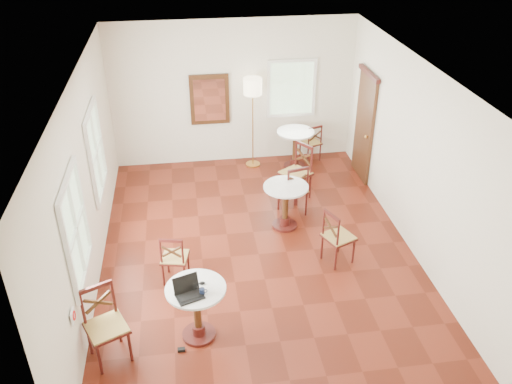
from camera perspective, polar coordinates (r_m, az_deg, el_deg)
ground at (r=8.75m, az=0.28°, el=-6.65°), size 7.00×7.00×0.00m
room_shell at (r=8.00m, az=-0.40°, el=5.38°), size 5.02×7.02×3.01m
cafe_table_near at (r=7.08m, az=-6.32°, el=-12.06°), size 0.78×0.78×0.82m
cafe_table_mid at (r=9.17m, az=3.16°, el=-1.04°), size 0.77×0.77×0.81m
cafe_table_back at (r=11.18m, az=4.19°, el=5.02°), size 0.77×0.77×0.82m
chair_near_a at (r=8.07m, az=-8.68°, el=-6.94°), size 0.46×0.46×0.85m
chair_near_b at (r=7.03m, az=-15.75°, el=-13.56°), size 0.63×0.63×1.03m
chair_mid_a at (r=9.55m, az=4.02°, el=0.28°), size 0.56×0.56×1.00m
chair_mid_b at (r=8.44m, az=8.69°, el=-4.75°), size 0.57×0.57×0.93m
chair_back_a at (r=11.55m, az=5.90°, el=5.29°), size 0.49×0.49×0.83m
chair_back_b at (r=10.05m, az=4.37°, el=2.12°), size 0.68×0.68×1.07m
floor_lamp at (r=10.80m, az=-0.36°, el=10.56°), size 0.37×0.37×1.91m
laptop at (r=6.75m, az=-7.26°, el=-10.43°), size 0.40×0.36×0.23m
mouse at (r=6.91m, az=-5.78°, el=-9.65°), size 0.09×0.06×0.03m
navy_mug at (r=6.76m, az=-5.75°, el=-10.49°), size 0.10×0.07×0.08m
water_glass at (r=6.81m, az=-6.53°, el=-10.02°), size 0.06×0.06×0.10m
power_adapter at (r=7.26m, az=-7.97°, el=-16.32°), size 0.10×0.06×0.04m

